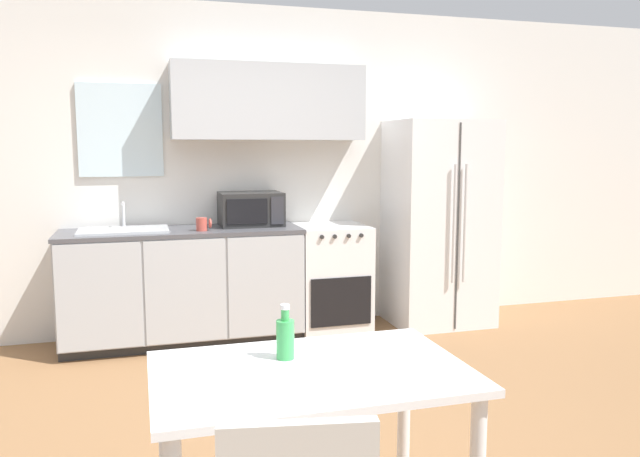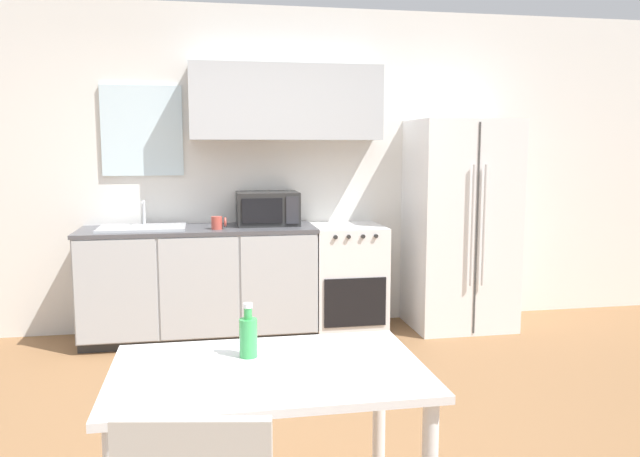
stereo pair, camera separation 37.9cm
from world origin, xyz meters
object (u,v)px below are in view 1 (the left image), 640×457
(dining_table, at_px, (311,397))
(drink_bottle, at_px, (285,337))
(coffee_mug, at_px, (203,224))
(microwave, at_px, (251,209))
(refrigerator, at_px, (439,223))
(oven_range, at_px, (331,278))

(dining_table, distance_m, drink_bottle, 0.25)
(drink_bottle, bearing_deg, coffee_mug, 91.36)
(coffee_mug, bearing_deg, dining_table, -87.35)
(drink_bottle, bearing_deg, microwave, 82.72)
(refrigerator, xyz_separation_m, coffee_mug, (-2.04, -0.09, 0.07))
(microwave, height_order, drink_bottle, microwave)
(oven_range, height_order, microwave, microwave)
(oven_range, distance_m, dining_table, 2.95)
(dining_table, relative_size, drink_bottle, 5.41)
(refrigerator, bearing_deg, microwave, 175.92)
(coffee_mug, bearing_deg, microwave, 26.47)
(microwave, height_order, coffee_mug, microwave)
(oven_range, xyz_separation_m, microwave, (-0.66, 0.08, 0.60))
(refrigerator, height_order, microwave, refrigerator)
(coffee_mug, xyz_separation_m, dining_table, (0.12, -2.67, -0.33))
(refrigerator, bearing_deg, dining_table, -124.84)
(refrigerator, xyz_separation_m, microwave, (-1.63, 0.12, 0.16))
(oven_range, distance_m, refrigerator, 1.07)
(oven_range, xyz_separation_m, refrigerator, (0.98, -0.04, 0.44))
(refrigerator, relative_size, coffee_mug, 15.16)
(coffee_mug, bearing_deg, oven_range, 6.74)
(dining_table, bearing_deg, microwave, 84.32)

